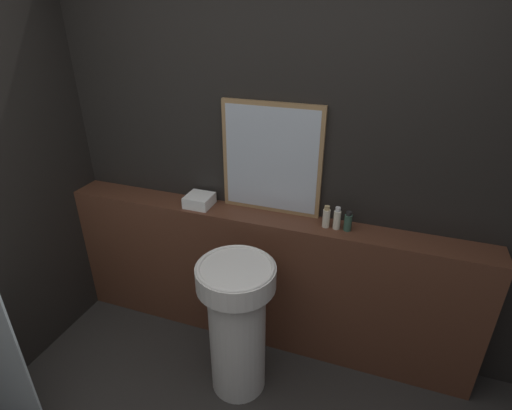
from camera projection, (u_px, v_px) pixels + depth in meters
The scene contains 8 objects.
wall_back at pixel (270, 167), 2.50m from camera, with size 8.00×0.06×2.50m.
vanity_counter at pixel (262, 279), 2.72m from camera, with size 2.75×0.23×0.98m.
pedestal_sink at pixel (237, 322), 2.34m from camera, with size 0.45×0.45×0.90m.
mirror at pixel (271, 159), 2.42m from camera, with size 0.63×0.03×0.69m.
towel_stack at pixel (199, 200), 2.62m from camera, with size 0.17×0.17×0.07m.
shampoo_bottle at pixel (326, 217), 2.36m from camera, with size 0.04×0.04×0.14m.
conditioner_bottle at pixel (337, 219), 2.34m from camera, with size 0.04×0.04×0.14m.
lotion_bottle at pixel (348, 222), 2.32m from camera, with size 0.04×0.04×0.12m.
Camera 1 is at (0.70, -0.67, 2.17)m, focal length 28.00 mm.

